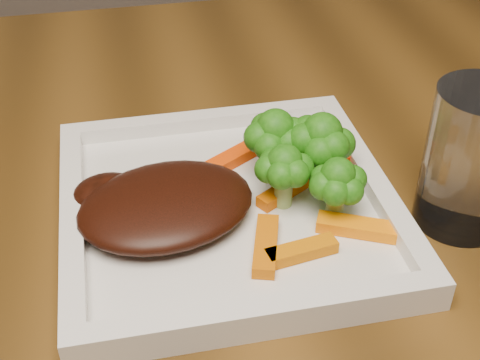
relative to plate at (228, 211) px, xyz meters
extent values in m
cube|color=white|center=(0.00, 0.00, 0.00)|extent=(0.27, 0.27, 0.01)
ellipsoid|color=black|center=(-0.05, -0.01, 0.02)|extent=(0.16, 0.14, 0.03)
cube|color=#CC6A03|center=(0.04, -0.07, 0.01)|extent=(0.06, 0.02, 0.01)
cube|color=orange|center=(0.09, -0.05, 0.01)|extent=(0.07, 0.04, 0.01)
cube|color=#C95F03|center=(0.02, -0.06, 0.01)|extent=(0.03, 0.07, 0.01)
cube|color=#FF3304|center=(0.10, 0.04, 0.01)|extent=(0.06, 0.03, 0.01)
cube|color=#E73E03|center=(0.01, 0.06, 0.01)|extent=(0.06, 0.04, 0.01)
cube|color=#D95A03|center=(0.05, 0.00, 0.01)|extent=(0.05, 0.04, 0.01)
cylinder|color=silver|center=(0.19, -0.04, 0.05)|extent=(0.08, 0.08, 0.12)
camera|label=1|loc=(-0.08, -0.42, 0.35)|focal=50.00mm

